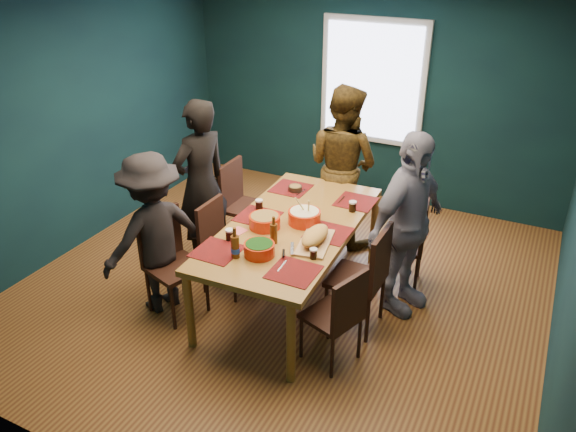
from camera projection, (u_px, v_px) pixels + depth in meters
name	position (u px, v px, depth m)	size (l,w,h in m)	color
room	(297.00, 152.00, 5.34)	(5.01, 5.01, 2.71)	olive
dining_table	(292.00, 232.00, 5.21)	(1.19, 2.24, 0.83)	olive
chair_left_far	(240.00, 198.00, 6.25)	(0.45, 0.45, 0.99)	black
chair_left_mid	(220.00, 240.00, 5.51)	(0.43, 0.43, 0.93)	black
chair_left_near	(168.00, 255.00, 5.18)	(0.57, 0.57, 1.00)	black
chair_right_far	(412.00, 237.00, 5.51)	(0.50, 0.50, 0.97)	black
chair_right_mid	(367.00, 272.00, 4.91)	(0.47, 0.47, 1.02)	black
chair_right_near	(340.00, 312.00, 4.51)	(0.51, 0.51, 0.89)	black
person_far_left	(201.00, 184.00, 5.82)	(0.66, 0.43, 1.80)	black
person_back	(342.00, 165.00, 6.26)	(0.88, 0.69, 1.82)	black
person_right	(407.00, 225.00, 5.06)	(1.03, 0.43, 1.77)	silver
person_near_left	(154.00, 234.00, 5.13)	(1.01, 0.58, 1.56)	black
bowl_salad	(265.00, 221.00, 5.10)	(0.29, 0.29, 0.12)	red
bowl_dumpling	(304.00, 216.00, 5.17)	(0.30, 0.30, 0.28)	red
bowl_herbs	(259.00, 249.00, 4.67)	(0.26, 0.26, 0.11)	red
cutting_board	(315.00, 237.00, 4.84)	(0.35, 0.64, 0.14)	tan
small_bowl	(295.00, 188.00, 5.81)	(0.14, 0.14, 0.06)	black
beer_bottle_a	(235.00, 247.00, 4.62)	(0.07, 0.07, 0.27)	#4B280D
beer_bottle_b	(274.00, 233.00, 4.84)	(0.06, 0.06, 0.25)	#4B280D
cola_glass_a	(230.00, 234.00, 4.89)	(0.08, 0.08, 0.11)	black
cola_glass_b	(314.00, 253.00, 4.63)	(0.07, 0.07, 0.09)	black
cola_glass_c	(353.00, 206.00, 5.39)	(0.08, 0.08, 0.10)	black
cola_glass_d	(259.00, 204.00, 5.43)	(0.07, 0.07, 0.10)	black
napkin_a	(332.00, 232.00, 5.05)	(0.14, 0.14, 0.00)	#DF5E62
napkin_b	(238.00, 231.00, 5.07)	(0.13, 0.13, 0.00)	#DF5E62
napkin_c	(291.00, 267.00, 4.53)	(0.16, 0.16, 0.00)	#DF5E62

